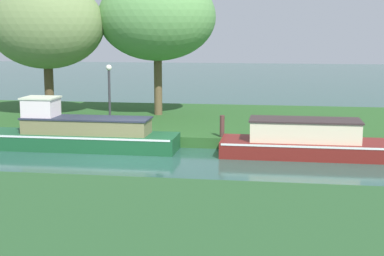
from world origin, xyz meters
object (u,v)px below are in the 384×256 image
willow_tree_centre (157,17)px  forest_barge (75,134)px  willow_tree_left (46,25)px  maroon_narrowboat (313,142)px  mooring_post_far (222,126)px  lamp_post (109,88)px

willow_tree_centre → forest_barge: bearing=-105.6°
forest_barge → willow_tree_centre: 7.90m
willow_tree_left → willow_tree_centre: size_ratio=0.95×
maroon_narrowboat → willow_tree_centre: willow_tree_centre is taller
maroon_narrowboat → willow_tree_left: willow_tree_left is taller
forest_barge → willow_tree_centre: (1.77, 6.34, 4.37)m
maroon_narrowboat → mooring_post_far: maroon_narrowboat is taller
lamp_post → mooring_post_far: bearing=-16.3°
maroon_narrowboat → lamp_post: bearing=162.7°
willow_tree_left → willow_tree_centre: willow_tree_centre is taller
forest_barge → willow_tree_left: 7.31m
willow_tree_left → willow_tree_centre: 5.07m
maroon_narrowboat → willow_tree_centre: bearing=137.4°
forest_barge → maroon_narrowboat: (8.65, 0.00, -0.05)m
forest_barge → maroon_narrowboat: 8.65m
willow_tree_left → mooring_post_far: bearing=-25.7°
willow_tree_left → mooring_post_far: size_ratio=7.61×
maroon_narrowboat → willow_tree_centre: size_ratio=1.02×
forest_barge → lamp_post: size_ratio=2.98×
willow_tree_left → mooring_post_far: willow_tree_left is taller
willow_tree_left → lamp_post: willow_tree_left is taller
lamp_post → willow_tree_centre: bearing=72.8°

